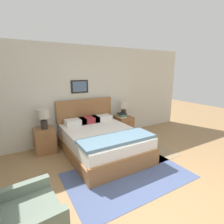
# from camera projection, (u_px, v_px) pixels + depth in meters

# --- Properties ---
(ground_plane) EXTENTS (16.00, 16.00, 0.00)m
(ground_plane) POSITION_uv_depth(u_px,v_px,m) (164.00, 210.00, 2.49)
(ground_plane) COLOR #99754C
(wall_back) EXTENTS (7.16, 0.09, 2.60)m
(wall_back) POSITION_uv_depth(u_px,v_px,m) (82.00, 94.00, 4.81)
(wall_back) COLOR beige
(wall_back) RESTS_ON ground_plane
(area_rug_main) EXTENTS (2.28, 1.44, 0.01)m
(area_rug_main) POSITION_uv_depth(u_px,v_px,m) (128.00, 175.00, 3.30)
(area_rug_main) COLOR #47567F
(area_rug_main) RESTS_ON ground_plane
(area_rug_bedside) EXTENTS (0.84, 1.54, 0.01)m
(area_rug_bedside) POSITION_uv_depth(u_px,v_px,m) (146.00, 147.00, 4.53)
(area_rug_bedside) COLOR #897556
(area_rug_bedside) RESTS_ON ground_plane
(bed) EXTENTS (1.59, 2.09, 1.18)m
(bed) POSITION_uv_depth(u_px,v_px,m) (102.00, 141.00, 4.13)
(bed) COLOR #936038
(bed) RESTS_ON ground_plane
(nightstand_near_window) EXTENTS (0.46, 0.50, 0.58)m
(nightstand_near_window) POSITION_uv_depth(u_px,v_px,m) (45.00, 140.00, 4.23)
(nightstand_near_window) COLOR #936038
(nightstand_near_window) RESTS_ON ground_plane
(nightstand_by_door) EXTENTS (0.46, 0.50, 0.58)m
(nightstand_by_door) POSITION_uv_depth(u_px,v_px,m) (124.00, 126.00, 5.36)
(nightstand_by_door) COLOR #936038
(nightstand_by_door) RESTS_ON ground_plane
(table_lamp_near_window) EXTENTS (0.28, 0.28, 0.48)m
(table_lamp_near_window) POSITION_uv_depth(u_px,v_px,m) (43.00, 116.00, 4.11)
(table_lamp_near_window) COLOR #2D2823
(table_lamp_near_window) RESTS_ON nightstand_near_window
(table_lamp_by_door) EXTENTS (0.28, 0.28, 0.48)m
(table_lamp_by_door) POSITION_uv_depth(u_px,v_px,m) (124.00, 107.00, 5.22)
(table_lamp_by_door) COLOR #2D2823
(table_lamp_by_door) RESTS_ON nightstand_by_door
(book_thick_bottom) EXTENTS (0.24, 0.27, 0.03)m
(book_thick_bottom) POSITION_uv_depth(u_px,v_px,m) (122.00, 117.00, 5.20)
(book_thick_bottom) COLOR silver
(book_thick_bottom) RESTS_ON nightstand_by_door
(book_hardcover_middle) EXTENTS (0.22, 0.25, 0.03)m
(book_hardcover_middle) POSITION_uv_depth(u_px,v_px,m) (122.00, 116.00, 5.19)
(book_hardcover_middle) COLOR #4C7551
(book_hardcover_middle) RESTS_ON book_thick_bottom
(book_novel_upper) EXTENTS (0.22, 0.28, 0.03)m
(book_novel_upper) POSITION_uv_depth(u_px,v_px,m) (122.00, 115.00, 5.18)
(book_novel_upper) COLOR #4C7551
(book_novel_upper) RESTS_ON book_hardcover_middle
(book_slim_near_top) EXTENTS (0.20, 0.24, 0.03)m
(book_slim_near_top) POSITION_uv_depth(u_px,v_px,m) (122.00, 114.00, 5.18)
(book_slim_near_top) COLOR #232328
(book_slim_near_top) RESTS_ON book_novel_upper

